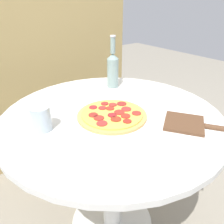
# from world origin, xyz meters

# --- Properties ---
(ground_plane) EXTENTS (8.00, 8.00, 0.00)m
(ground_plane) POSITION_xyz_m (0.00, 0.00, 0.00)
(ground_plane) COLOR gray
(table) EXTENTS (0.93, 0.93, 0.72)m
(table) POSITION_xyz_m (0.00, 0.00, 0.55)
(table) COLOR silver
(table) RESTS_ON ground_plane
(fence_panel) EXTENTS (1.47, 0.04, 1.78)m
(fence_panel) POSITION_xyz_m (0.00, 0.83, 0.89)
(fence_panel) COLOR tan
(fence_panel) RESTS_ON ground_plane
(pizza) EXTENTS (0.29, 0.29, 0.02)m
(pizza) POSITION_xyz_m (-0.02, -0.02, 0.73)
(pizza) COLOR tan
(pizza) RESTS_ON table
(beer_bottle) EXTENTS (0.06, 0.06, 0.27)m
(beer_bottle) POSITION_xyz_m (0.19, 0.24, 0.82)
(beer_bottle) COLOR gray
(beer_bottle) RESTS_ON table
(pizza_paddle) EXTENTS (0.22, 0.27, 0.02)m
(pizza_paddle) POSITION_xyz_m (0.18, -0.27, 0.73)
(pizza_paddle) COLOR brown
(pizza_paddle) RESTS_ON table
(drinking_glass) EXTENTS (0.07, 0.07, 0.09)m
(drinking_glass) POSITION_xyz_m (-0.28, 0.06, 0.77)
(drinking_glass) COLOR #ADBCC6
(drinking_glass) RESTS_ON table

